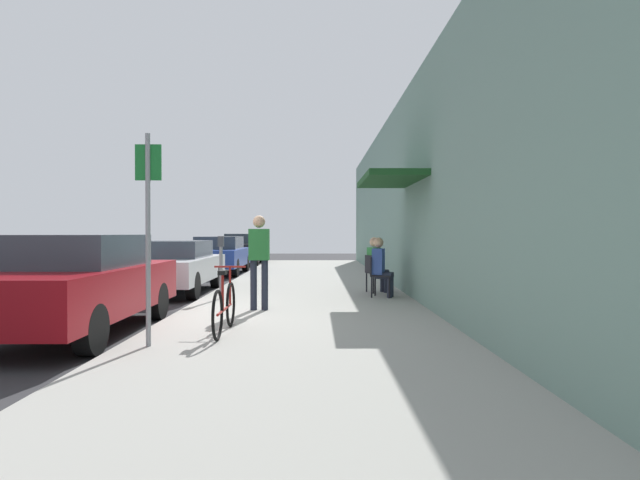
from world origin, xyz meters
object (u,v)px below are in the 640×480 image
Objects in this scene: bicycle_0 at (225,307)px; cafe_chair_1 at (374,271)px; parked_car_2 at (219,254)px; seated_patron_0 at (381,265)px; parking_meter at (221,262)px; cafe_chair_0 at (378,274)px; parked_car_1 at (174,265)px; parked_car_3 at (243,248)px; seated_patron_1 at (377,263)px; parked_car_0 at (77,283)px; pedestrian_standing at (259,254)px; street_sign at (148,222)px.

cafe_chair_1 is (2.62, 4.96, 0.14)m from bicycle_0.
parked_car_2 is 9.40m from seated_patron_0.
cafe_chair_0 is at bearing 5.05° from parking_meter.
parked_car_1 is 5.23m from cafe_chair_0.
parked_car_3 reaches higher than parked_car_1.
parked_car_1 is at bearing 126.23° from parking_meter.
parked_car_2 is 8.41m from parking_meter.
seated_patron_1 is (4.96, -13.38, 0.06)m from parked_car_3.
seated_patron_1 is (4.96, 4.42, 0.05)m from parked_car_0.
parked_car_0 reaches higher than seated_patron_0.
cafe_chair_1 is (4.91, -0.99, -0.07)m from parked_car_1.
pedestrian_standing reaches higher than parking_meter.
parking_meter reaches higher than seated_patron_1.
cafe_chair_1 is (4.91, -7.14, -0.10)m from parked_car_2.
parking_meter is at bearing 64.70° from parked_car_0.
seated_patron_0 is at bearing 4.66° from parking_meter.
parked_car_3 is 2.57× the size of bicycle_0.
street_sign is 6.11m from cafe_chair_0.
cafe_chair_0 is 0.51× the size of pedestrian_standing.
parking_meter is at bearing 100.87° from bicycle_0.
parked_car_3 reaches higher than cafe_chair_1.
parked_car_0 is 1.00× the size of parked_car_1.
cafe_chair_1 is 0.67× the size of seated_patron_1.
parking_meter is at bearing -161.51° from cafe_chair_1.
seated_patron_1 is 3.71m from pedestrian_standing.
parked_car_1 is 4.55m from pedestrian_standing.
seated_patron_1 is at bearing 59.23° from street_sign.
parked_car_3 is 1.69× the size of street_sign.
street_sign is at bearing -124.97° from seated_patron_0.
seated_patron_0 is at bearing -86.15° from cafe_chair_1.
street_sign is 1.53× the size of pedestrian_standing.
parked_car_1 is 12.40m from parked_car_3.
parked_car_1 is at bearing 111.01° from bicycle_0.
cafe_chair_1 is at bearing 41.89° from parked_car_0.
bicycle_0 is (2.29, -12.10, -0.24)m from parked_car_2.
parking_meter is at bearing -83.91° from parked_car_3.
parking_meter is (1.55, -8.26, 0.17)m from parked_car_2.
parked_car_2 is 13.05m from street_sign.
street_sign is at bearing -120.44° from cafe_chair_1.
cafe_chair_1 is (3.36, 1.12, -0.26)m from parking_meter.
parking_meter is 3.38m from cafe_chair_0.
parked_car_3 is 3.33× the size of parking_meter.
seated_patron_1 is (3.41, 1.14, -0.07)m from parking_meter.
parked_car_0 is 6.07m from cafe_chair_0.
parked_car_2 reaches higher than parked_car_1.
pedestrian_standing is at bearing -56.07° from parked_car_1.
parked_car_1 is 1.00× the size of parked_car_2.
parked_car_0 reaches higher than parked_car_3.
street_sign reaches higher than seated_patron_0.
parked_car_0 is at bearing -138.31° from seated_patron_1.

